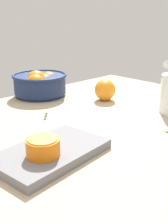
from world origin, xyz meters
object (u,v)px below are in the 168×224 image
object	(u,v)px
fruit_bowl	(40,83)
cutting_board	(50,153)
orange_half_0	(43,147)
loose_orange_0	(105,90)

from	to	relation	value
fruit_bowl	cutting_board	xyz separation A→B (cm)	(-31.75, -47.98, -4.30)
cutting_board	orange_half_0	size ratio (longest dim) A/B	3.56
fruit_bowl	orange_half_0	xyz separation A→B (cm)	(-35.17, -49.77, -0.96)
fruit_bowl	cutting_board	bearing A→B (deg)	-123.49
cutting_board	orange_half_0	distance (cm)	5.10
cutting_board	loose_orange_0	size ratio (longest dim) A/B	3.30
loose_orange_0	cutting_board	bearing A→B (deg)	-152.74
fruit_bowl	cutting_board	distance (cm)	57.69
orange_half_0	loose_orange_0	distance (cm)	56.48
orange_half_0	loose_orange_0	world-z (taller)	loose_orange_0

